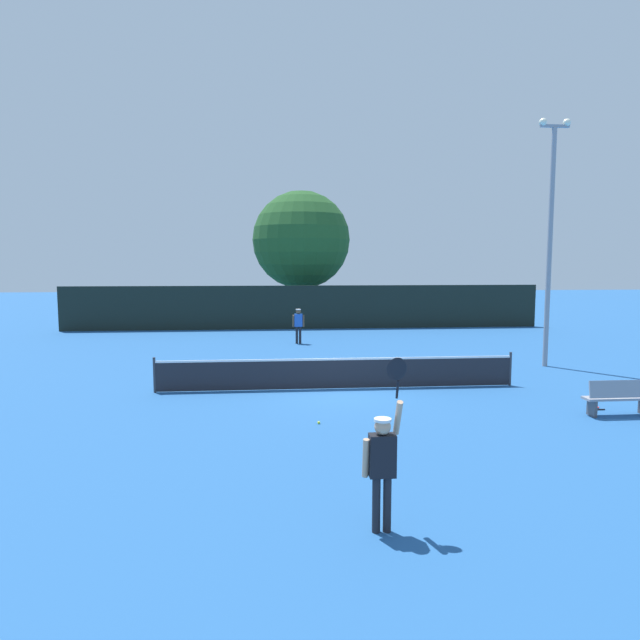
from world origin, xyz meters
The scene contains 13 objects.
ground_plane centered at (0.00, 0.00, 0.00)m, with size 120.00×120.00×0.00m, color #235693.
tennis_net centered at (0.00, 0.00, 0.51)m, with size 11.14×0.08×1.07m.
perimeter_fence centered at (0.00, 15.82, 1.28)m, with size 28.12×0.12×2.56m, color black.
player_serving centered at (-0.45, -9.18, 1.12)m, with size 0.68×0.40×2.54m.
player_receiving centered at (-0.72, 9.80, 1.03)m, with size 0.57×0.25×1.67m.
tennis_ball centered at (-0.90, -3.70, 0.03)m, with size 0.07×0.07×0.07m, color #CCE033.
spare_racket centered at (6.63, -2.82, 0.02)m, with size 0.28×0.52×0.04m.
courtside_bench centered at (6.79, -3.67, 0.48)m, with size 1.80×0.44×0.95m.
light_pole centered at (8.27, 3.11, 5.12)m, with size 1.18×0.28×9.09m.
large_tree centered at (0.03, 20.50, 5.39)m, with size 6.47×6.47×8.64m.
parked_car_near centered at (-7.48, 22.75, 0.78)m, with size 1.94×4.22×1.69m.
parked_car_mid centered at (2.13, 21.63, 0.78)m, with size 2.15×4.31×1.69m.
parked_car_far centered at (7.09, 23.25, 0.78)m, with size 2.15×4.31×1.69m.
Camera 1 is at (-2.03, -16.79, 3.88)m, focal length 31.24 mm.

